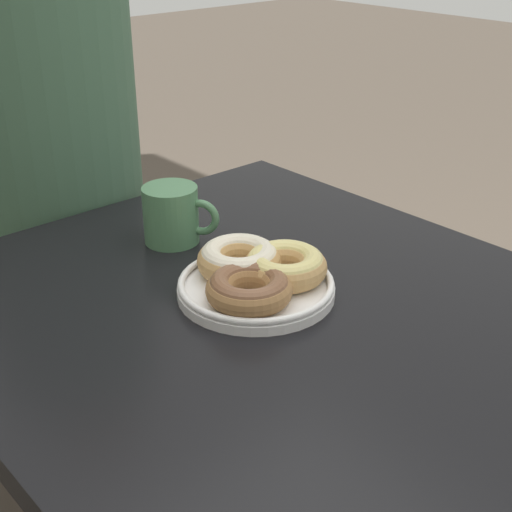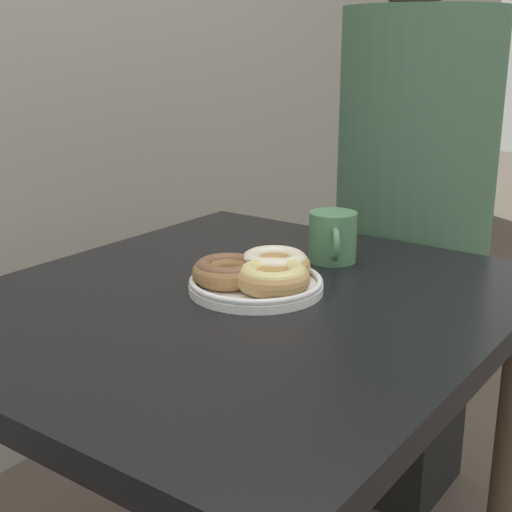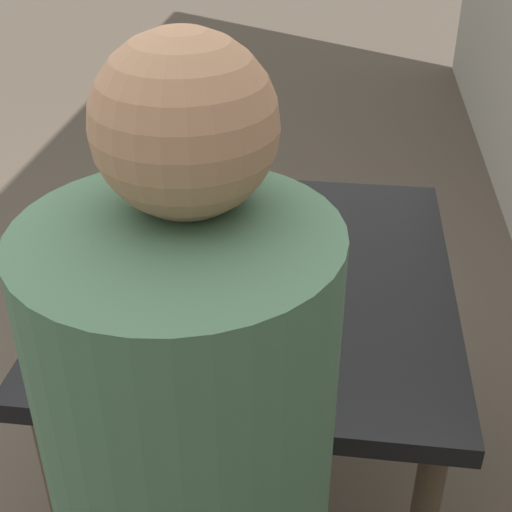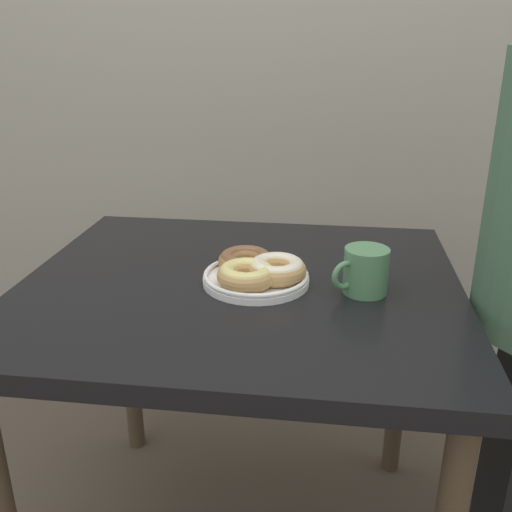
% 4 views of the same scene
% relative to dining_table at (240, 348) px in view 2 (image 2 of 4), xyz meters
% --- Properties ---
extents(dining_table, '(0.91, 0.80, 0.74)m').
position_rel_dining_table_xyz_m(dining_table, '(0.00, 0.00, 0.00)').
color(dining_table, black).
rests_on(dining_table, ground_plane).
extents(donut_plate, '(0.24, 0.24, 0.06)m').
position_rel_dining_table_xyz_m(donut_plate, '(0.04, -0.01, 0.12)').
color(donut_plate, white).
rests_on(donut_plate, dining_table).
extents(coffee_mug, '(0.11, 0.10, 0.09)m').
position_rel_dining_table_xyz_m(coffee_mug, '(0.25, -0.03, 0.14)').
color(coffee_mug, '#4C7F56').
rests_on(coffee_mug, dining_table).
extents(person_figure, '(0.38, 0.35, 1.40)m').
position_rel_dining_table_xyz_m(person_figure, '(0.66, -0.01, 0.11)').
color(person_figure, black).
rests_on(person_figure, ground_plane).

